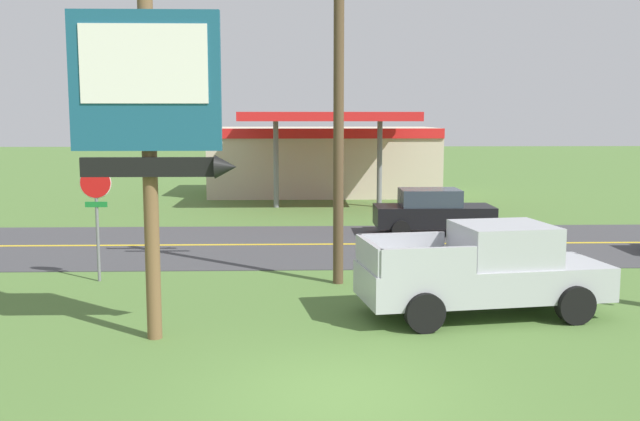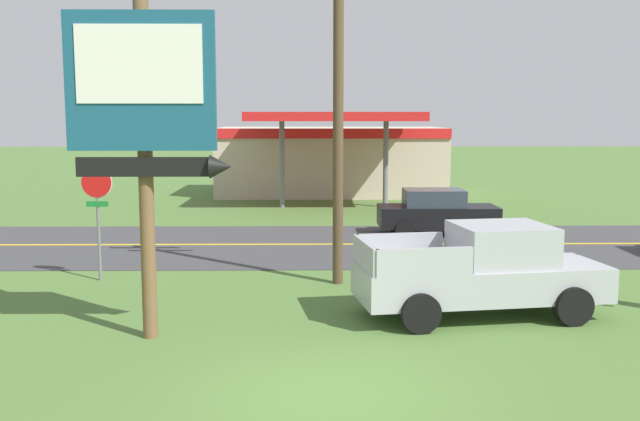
{
  "view_description": "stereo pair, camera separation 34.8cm",
  "coord_description": "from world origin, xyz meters",
  "px_view_note": "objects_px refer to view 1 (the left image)",
  "views": [
    {
      "loc": [
        -0.58,
        -10.7,
        4.25
      ],
      "look_at": [
        0.0,
        8.0,
        1.8
      ],
      "focal_mm": 40.89,
      "sensor_mm": 36.0,
      "label": 1
    },
    {
      "loc": [
        -0.24,
        -10.71,
        4.25
      ],
      "look_at": [
        0.0,
        8.0,
        1.8
      ],
      "focal_mm": 40.89,
      "sensor_mm": 36.0,
      "label": 2
    }
  ],
  "objects_px": {
    "pickup_silver_parked_on_lawn": "(486,271)",
    "motel_sign": "(150,113)",
    "stop_sign": "(96,203)",
    "utility_pole": "(339,99)",
    "gas_station": "(324,158)",
    "car_black_near_lane": "(433,212)"
  },
  "relations": [
    {
      "from": "pickup_silver_parked_on_lawn",
      "to": "motel_sign",
      "type": "bearing_deg",
      "value": -166.78
    },
    {
      "from": "motel_sign",
      "to": "stop_sign",
      "type": "xyz_separation_m",
      "value": [
        -2.43,
        5.04,
        -2.26
      ]
    },
    {
      "from": "utility_pole",
      "to": "gas_station",
      "type": "height_order",
      "value": "utility_pole"
    },
    {
      "from": "stop_sign",
      "to": "gas_station",
      "type": "height_order",
      "value": "gas_station"
    },
    {
      "from": "gas_station",
      "to": "car_black_near_lane",
      "type": "distance_m",
      "value": 14.05
    },
    {
      "from": "motel_sign",
      "to": "car_black_near_lane",
      "type": "xyz_separation_m",
      "value": [
        7.53,
        12.19,
        -3.46
      ]
    },
    {
      "from": "car_black_near_lane",
      "to": "stop_sign",
      "type": "bearing_deg",
      "value": -144.34
    },
    {
      "from": "stop_sign",
      "to": "gas_station",
      "type": "bearing_deg",
      "value": 72.49
    },
    {
      "from": "motel_sign",
      "to": "stop_sign",
      "type": "distance_m",
      "value": 6.04
    },
    {
      "from": "stop_sign",
      "to": "car_black_near_lane",
      "type": "xyz_separation_m",
      "value": [
        9.96,
        7.15,
        -1.2
      ]
    },
    {
      "from": "stop_sign",
      "to": "pickup_silver_parked_on_lawn",
      "type": "relative_size",
      "value": 0.54
    },
    {
      "from": "motel_sign",
      "to": "utility_pole",
      "type": "distance_m",
      "value": 5.96
    },
    {
      "from": "motel_sign",
      "to": "car_black_near_lane",
      "type": "bearing_deg",
      "value": 58.29
    },
    {
      "from": "motel_sign",
      "to": "pickup_silver_parked_on_lawn",
      "type": "height_order",
      "value": "motel_sign"
    },
    {
      "from": "motel_sign",
      "to": "stop_sign",
      "type": "height_order",
      "value": "motel_sign"
    },
    {
      "from": "utility_pole",
      "to": "gas_station",
      "type": "bearing_deg",
      "value": 88.94
    },
    {
      "from": "stop_sign",
      "to": "pickup_silver_parked_on_lawn",
      "type": "xyz_separation_m",
      "value": [
        9.12,
        -3.47,
        -1.06
      ]
    },
    {
      "from": "gas_station",
      "to": "car_black_near_lane",
      "type": "height_order",
      "value": "gas_station"
    },
    {
      "from": "stop_sign",
      "to": "gas_station",
      "type": "distance_m",
      "value": 21.74
    },
    {
      "from": "motel_sign",
      "to": "utility_pole",
      "type": "bearing_deg",
      "value": 51.27
    },
    {
      "from": "motel_sign",
      "to": "gas_station",
      "type": "xyz_separation_m",
      "value": [
        4.11,
        25.78,
        -2.34
      ]
    },
    {
      "from": "motel_sign",
      "to": "pickup_silver_parked_on_lawn",
      "type": "relative_size",
      "value": 1.18
    }
  ]
}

